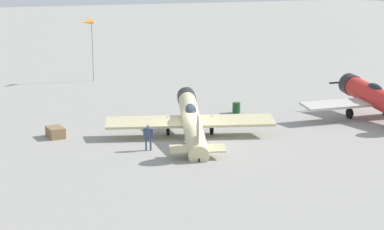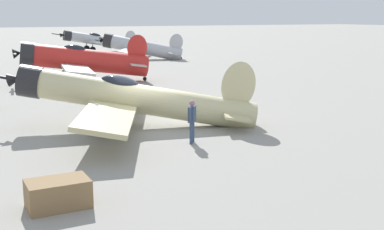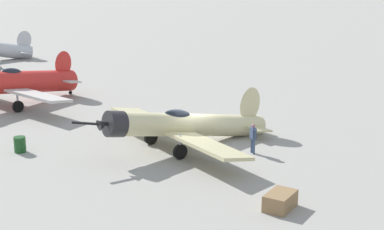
{
  "view_description": "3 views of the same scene",
  "coord_description": "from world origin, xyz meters",
  "px_view_note": "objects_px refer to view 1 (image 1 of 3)",
  "views": [
    {
      "loc": [
        -34.78,
        19.17,
        10.75
      ],
      "look_at": [
        0.0,
        -0.0,
        1.8
      ],
      "focal_mm": 57.14,
      "sensor_mm": 36.0,
      "label": 1
    },
    {
      "loc": [
        7.79,
        20.02,
        4.81
      ],
      "look_at": [
        -0.61,
        3.51,
        1.1
      ],
      "focal_mm": 46.56,
      "sensor_mm": 36.0,
      "label": 2
    },
    {
      "loc": [
        27.29,
        17.03,
        10.45
      ],
      "look_at": [
        0.0,
        -0.0,
        1.8
      ],
      "focal_mm": 55.88,
      "sensor_mm": 36.0,
      "label": 3
    }
  ],
  "objects_px": {
    "airplane_foreground": "(191,121)",
    "windsock_mast": "(87,25)",
    "airplane_mid_apron": "(377,99)",
    "fuel_drum": "(236,108)",
    "equipment_crate": "(55,132)",
    "ground_crew_mechanic": "(148,135)"
  },
  "relations": [
    {
      "from": "equipment_crate",
      "to": "fuel_drum",
      "type": "xyz_separation_m",
      "value": [
        0.55,
        -15.16,
        0.07
      ]
    },
    {
      "from": "fuel_drum",
      "to": "airplane_mid_apron",
      "type": "bearing_deg",
      "value": -131.65
    },
    {
      "from": "airplane_mid_apron",
      "to": "ground_crew_mechanic",
      "type": "relative_size",
      "value": 7.27
    },
    {
      "from": "equipment_crate",
      "to": "airplane_foreground",
      "type": "bearing_deg",
      "value": -121.6
    },
    {
      "from": "ground_crew_mechanic",
      "to": "windsock_mast",
      "type": "bearing_deg",
      "value": -151.59
    },
    {
      "from": "airplane_foreground",
      "to": "fuel_drum",
      "type": "relative_size",
      "value": 13.18
    },
    {
      "from": "airplane_foreground",
      "to": "windsock_mast",
      "type": "bearing_deg",
      "value": 19.97
    },
    {
      "from": "ground_crew_mechanic",
      "to": "equipment_crate",
      "type": "bearing_deg",
      "value": -104.54
    },
    {
      "from": "airplane_mid_apron",
      "to": "equipment_crate",
      "type": "distance_m",
      "value": 24.31
    },
    {
      "from": "airplane_foreground",
      "to": "ground_crew_mechanic",
      "type": "bearing_deg",
      "value": 130.28
    },
    {
      "from": "equipment_crate",
      "to": "fuel_drum",
      "type": "relative_size",
      "value": 1.8
    },
    {
      "from": "airplane_foreground",
      "to": "windsock_mast",
      "type": "xyz_separation_m",
      "value": [
        25.57,
        -1.79,
        4.69
      ]
    },
    {
      "from": "airplane_foreground",
      "to": "ground_crew_mechanic",
      "type": "height_order",
      "value": "airplane_foreground"
    },
    {
      "from": "ground_crew_mechanic",
      "to": "windsock_mast",
      "type": "height_order",
      "value": "windsock_mast"
    },
    {
      "from": "airplane_foreground",
      "to": "airplane_mid_apron",
      "type": "height_order",
      "value": "airplane_mid_apron"
    },
    {
      "from": "equipment_crate",
      "to": "windsock_mast",
      "type": "distance_m",
      "value": 23.54
    },
    {
      "from": "ground_crew_mechanic",
      "to": "fuel_drum",
      "type": "height_order",
      "value": "ground_crew_mechanic"
    },
    {
      "from": "ground_crew_mechanic",
      "to": "windsock_mast",
      "type": "relative_size",
      "value": 0.25
    },
    {
      "from": "airplane_foreground",
      "to": "equipment_crate",
      "type": "distance_m",
      "value": 9.41
    },
    {
      "from": "equipment_crate",
      "to": "fuel_drum",
      "type": "height_order",
      "value": "fuel_drum"
    },
    {
      "from": "airplane_mid_apron",
      "to": "fuel_drum",
      "type": "distance_m",
      "value": 11.0
    },
    {
      "from": "airplane_foreground",
      "to": "fuel_drum",
      "type": "xyz_separation_m",
      "value": [
        5.45,
        -7.18,
        -0.85
      ]
    }
  ]
}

